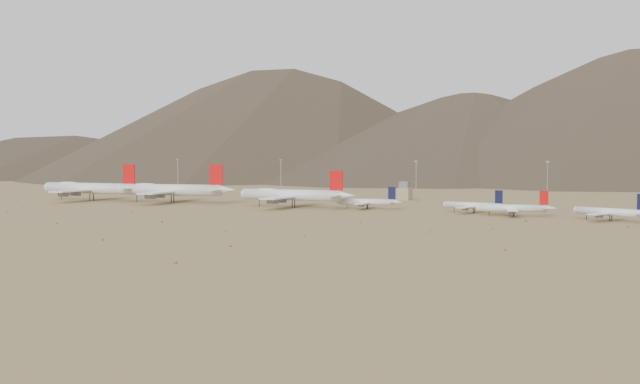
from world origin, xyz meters
The scene contains 15 objects.
ground centered at (0.00, 0.00, 0.00)m, with size 3000.00×3000.00×0.00m, color tan.
mountain_ridge centered at (0.00, 900.00, 150.00)m, with size 4400.00×1000.00×300.00m.
widebody_west centered at (-144.69, 19.85, 8.13)m, with size 79.33×61.24×23.57m.
widebody_centre centered at (-86.53, 28.14, 8.12)m, with size 78.25×61.39×23.55m.
widebody_east centered at (-0.49, 27.63, 7.30)m, with size 71.27×54.86×21.16m.
narrowbody_a centered at (41.71, 37.54, 4.03)m, with size 37.35×27.23×12.41m.
narrowbody_b centered at (102.05, 36.96, 3.97)m, with size 36.87×26.88×12.25m.
narrowbody_c centered at (125.07, 27.31, 4.12)m, with size 37.16×27.63×12.68m.
narrowbody_d centered at (170.80, 21.46, 4.25)m, with size 37.72×28.26×13.08m.
control_tower centered at (30.00, 120.00, 5.32)m, with size 8.00×8.00×12.00m.
mast_far_west centered at (-156.20, 123.51, 14.20)m, with size 2.00×0.60×25.70m.
mast_west centered at (-69.26, 130.21, 14.20)m, with size 2.00×0.60×25.70m.
mast_centre centered at (42.27, 108.22, 14.20)m, with size 2.00×0.60×25.70m.
mast_east centered at (117.45, 133.98, 14.20)m, with size 2.00×0.60×25.70m.
desert_scrub centered at (51.48, -84.86, 0.32)m, with size 427.14×183.27×0.84m.
Camera 1 is at (224.82, -360.68, 32.44)m, focal length 45.00 mm.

